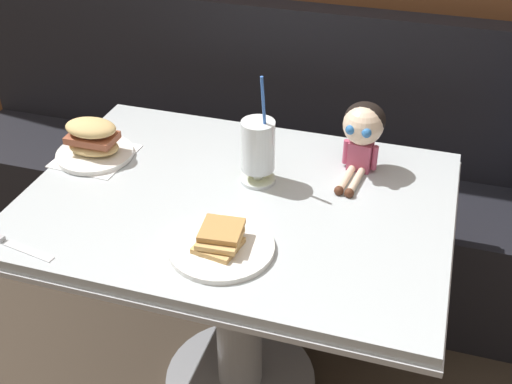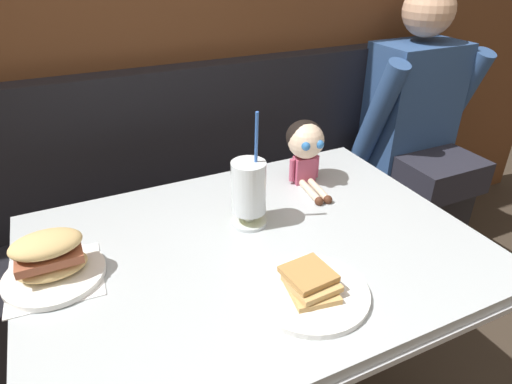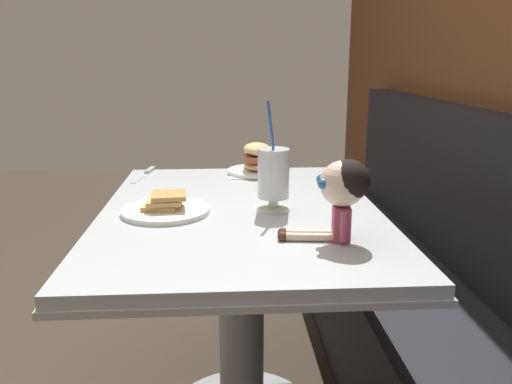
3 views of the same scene
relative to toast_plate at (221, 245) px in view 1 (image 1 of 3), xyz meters
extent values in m
cube|color=black|center=(-0.03, 0.80, -0.53)|extent=(2.60, 0.48, 0.45)
cube|color=black|center=(-0.03, 0.99, -0.03)|extent=(2.60, 0.10, 0.55)
cube|color=#B2BCC1|center=(-0.03, 0.21, -0.03)|extent=(1.10, 0.80, 0.03)
cube|color=#B7BABF|center=(-0.03, 0.21, -0.05)|extent=(1.11, 0.81, 0.02)
cylinder|color=#A5A8AD|center=(-0.03, 0.21, -0.39)|extent=(0.14, 0.14, 0.65)
cylinder|color=gray|center=(-0.03, 0.21, -0.74)|extent=(0.48, 0.48, 0.04)
cylinder|color=white|center=(0.00, 0.00, -0.01)|extent=(0.25, 0.25, 0.01)
cube|color=tan|center=(0.00, -0.01, 0.01)|extent=(0.11, 0.11, 0.01)
cube|color=tan|center=(0.00, 0.00, 0.02)|extent=(0.10, 0.10, 0.01)
cube|color=#B78447|center=(0.00, 0.01, 0.04)|extent=(0.10, 0.10, 0.01)
cylinder|color=silver|center=(0.00, 0.31, -0.01)|extent=(0.10, 0.10, 0.01)
cylinder|color=silver|center=(0.00, 0.31, 0.01)|extent=(0.03, 0.03, 0.03)
cylinder|color=silver|center=(0.00, 0.31, 0.09)|extent=(0.09, 0.09, 0.14)
cylinder|color=#E0DB6B|center=(0.00, 0.31, 0.09)|extent=(0.08, 0.08, 0.12)
cylinder|color=blue|center=(0.01, 0.30, 0.19)|extent=(0.02, 0.04, 0.22)
cube|color=white|center=(-0.49, 0.29, -0.01)|extent=(0.21, 0.21, 0.00)
cylinder|color=white|center=(-0.49, 0.29, -0.01)|extent=(0.22, 0.22, 0.01)
ellipsoid|color=tan|center=(-0.49, 0.29, 0.02)|extent=(0.15, 0.10, 0.04)
cube|color=#995138|center=(-0.49, 0.29, 0.05)|extent=(0.14, 0.09, 0.02)
ellipsoid|color=tan|center=(-0.49, 0.29, 0.08)|extent=(0.15, 0.10, 0.04)
cube|color=silver|center=(-0.43, -0.14, -0.01)|extent=(0.14, 0.04, 0.00)
cube|color=#B74C6B|center=(0.25, 0.45, 0.03)|extent=(0.07, 0.05, 0.08)
sphere|color=beige|center=(0.25, 0.45, 0.12)|extent=(0.11, 0.11, 0.11)
ellipsoid|color=black|center=(0.25, 0.46, 0.13)|extent=(0.12, 0.12, 0.10)
sphere|color=#2D6BB2|center=(0.22, 0.40, 0.13)|extent=(0.03, 0.03, 0.03)
sphere|color=#2D6BB2|center=(0.26, 0.40, 0.13)|extent=(0.03, 0.03, 0.03)
cylinder|color=beige|center=(0.22, 0.37, -0.01)|extent=(0.03, 0.12, 0.02)
cylinder|color=beige|center=(0.25, 0.37, -0.01)|extent=(0.03, 0.12, 0.02)
sphere|color=#4C2819|center=(0.22, 0.31, -0.01)|extent=(0.03, 0.03, 0.03)
sphere|color=#4C2819|center=(0.25, 0.31, -0.01)|extent=(0.03, 0.03, 0.03)
cylinder|color=#B74C6B|center=(0.21, 0.45, 0.03)|extent=(0.02, 0.02, 0.07)
cylinder|color=#B74C6B|center=(0.29, 0.44, 0.03)|extent=(0.02, 0.02, 0.07)
camera|label=1|loc=(0.42, -1.09, 0.94)|focal=45.24mm
camera|label=2|loc=(-0.41, -0.59, 0.64)|focal=30.92mm
camera|label=3|loc=(1.42, 0.17, 0.42)|focal=36.32mm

